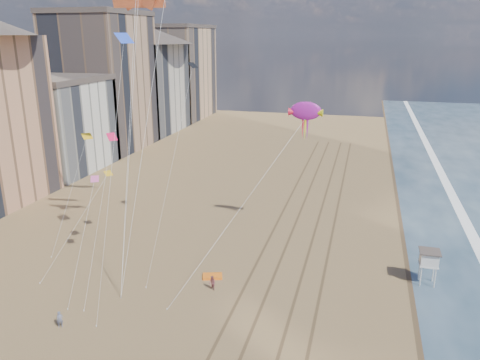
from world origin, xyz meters
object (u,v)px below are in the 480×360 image
Objects in this scene: grounded_kite at (213,276)px; kite_flyer_a at (60,319)px; kite_flyer_b at (212,283)px; lifeguard_stand at (429,259)px; show_kite at (306,111)px.

grounded_kite is 1.35× the size of kite_flyer_a.
grounded_kite is 2.56m from kite_flyer_b.
show_kite is at bearing 150.43° from lifeguard_stand.
show_kite reaches higher than lifeguard_stand.
kite_flyer_a is (-31.10, -16.05, -2.04)m from lifeguard_stand.
lifeguard_stand reaches higher than kite_flyer_a.
kite_flyer_a reaches higher than kite_flyer_b.
lifeguard_stand is at bearing 54.04° from kite_flyer_b.
show_kite is (-13.85, 7.86, 12.90)m from lifeguard_stand.
show_kite is at bearing 40.34° from grounded_kite.
lifeguard_stand is at bearing -6.91° from grounded_kite.
lifeguard_stand is 0.14× the size of show_kite.
show_kite is 17.62× the size of kite_flyer_b.
grounded_kite is 1.35× the size of kite_flyer_b.
lifeguard_stand is 20.49m from show_kite.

